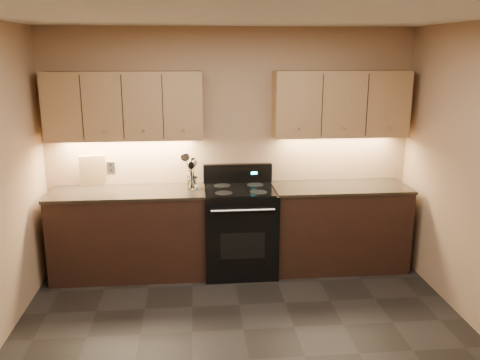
# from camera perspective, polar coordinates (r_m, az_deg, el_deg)

# --- Properties ---
(floor) EXTENTS (4.00, 4.00, 0.00)m
(floor) POSITION_cam_1_polar(r_m,az_deg,el_deg) (4.22, 1.03, -19.51)
(floor) COLOR black
(floor) RESTS_ON ground
(ceiling) EXTENTS (4.00, 4.00, 0.00)m
(ceiling) POSITION_cam_1_polar(r_m,az_deg,el_deg) (3.52, 1.23, 18.36)
(ceiling) COLOR silver
(ceiling) RESTS_ON wall_back
(wall_back) EXTENTS (4.00, 0.04, 2.60)m
(wall_back) POSITION_cam_1_polar(r_m,az_deg,el_deg) (5.60, -1.13, 3.50)
(wall_back) COLOR tan
(wall_back) RESTS_ON ground
(counter_left) EXTENTS (1.62, 0.62, 0.93)m
(counter_left) POSITION_cam_1_polar(r_m,az_deg,el_deg) (5.57, -12.28, -5.83)
(counter_left) COLOR black
(counter_left) RESTS_ON ground
(counter_right) EXTENTS (1.46, 0.62, 0.93)m
(counter_right) POSITION_cam_1_polar(r_m,az_deg,el_deg) (5.74, 11.02, -5.14)
(counter_right) COLOR black
(counter_right) RESTS_ON ground
(stove) EXTENTS (0.76, 0.68, 1.14)m
(stove) POSITION_cam_1_polar(r_m,az_deg,el_deg) (5.52, -0.01, -5.52)
(stove) COLOR black
(stove) RESTS_ON ground
(upper_cab_left) EXTENTS (1.60, 0.30, 0.70)m
(upper_cab_left) POSITION_cam_1_polar(r_m,az_deg,el_deg) (5.41, -12.85, 8.12)
(upper_cab_left) COLOR #AC7C56
(upper_cab_left) RESTS_ON wall_back
(upper_cab_right) EXTENTS (1.44, 0.30, 0.70)m
(upper_cab_right) POSITION_cam_1_polar(r_m,az_deg,el_deg) (5.59, 11.25, 8.39)
(upper_cab_right) COLOR #AC7C56
(upper_cab_right) RESTS_ON wall_back
(outlet_plate) EXTENTS (0.08, 0.01, 0.12)m
(outlet_plate) POSITION_cam_1_polar(r_m,az_deg,el_deg) (5.69, -14.28, 1.38)
(outlet_plate) COLOR #B2B5BA
(outlet_plate) RESTS_ON wall_back
(utensil_crock) EXTENTS (0.13, 0.13, 0.13)m
(utensil_crock) POSITION_cam_1_polar(r_m,az_deg,el_deg) (5.40, -5.36, -0.35)
(utensil_crock) COLOR white
(utensil_crock) RESTS_ON counter_left
(cutting_board) EXTENTS (0.28, 0.13, 0.34)m
(cutting_board) POSITION_cam_1_polar(r_m,az_deg,el_deg) (5.69, -16.21, 1.04)
(cutting_board) COLOR tan
(cutting_board) RESTS_ON counter_left
(wooden_spoon) EXTENTS (0.11, 0.08, 0.30)m
(wooden_spoon) POSITION_cam_1_polar(r_m,az_deg,el_deg) (5.36, -5.62, 0.65)
(wooden_spoon) COLOR tan
(wooden_spoon) RESTS_ON utensil_crock
(black_spoon) EXTENTS (0.07, 0.15, 0.30)m
(black_spoon) POSITION_cam_1_polar(r_m,az_deg,el_deg) (5.38, -5.45, 0.74)
(black_spoon) COLOR black
(black_spoon) RESTS_ON utensil_crock
(black_turner) EXTENTS (0.11, 0.15, 0.34)m
(black_turner) POSITION_cam_1_polar(r_m,az_deg,el_deg) (5.35, -5.28, 0.82)
(black_turner) COLOR black
(black_turner) RESTS_ON utensil_crock
(steel_spatula) EXTENTS (0.19, 0.13, 0.40)m
(steel_spatula) POSITION_cam_1_polar(r_m,az_deg,el_deg) (5.38, -5.09, 1.25)
(steel_spatula) COLOR silver
(steel_spatula) RESTS_ON utensil_crock
(steel_skimmer) EXTENTS (0.20, 0.14, 0.39)m
(steel_skimmer) POSITION_cam_1_polar(r_m,az_deg,el_deg) (5.35, -5.15, 1.09)
(steel_skimmer) COLOR silver
(steel_skimmer) RESTS_ON utensil_crock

